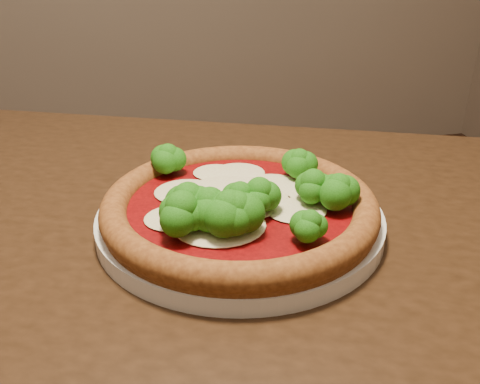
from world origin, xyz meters
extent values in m
cube|color=black|center=(0.25, -0.04, 0.73)|extent=(1.29, 1.08, 0.04)
cylinder|color=silver|center=(0.31, -0.03, 0.76)|extent=(0.29, 0.29, 0.02)
cylinder|color=brown|center=(0.31, -0.04, 0.77)|extent=(0.27, 0.27, 0.01)
torus|color=brown|center=(0.31, -0.04, 0.78)|extent=(0.27, 0.27, 0.03)
cylinder|color=#760507|center=(0.31, -0.04, 0.78)|extent=(0.22, 0.22, 0.00)
ellipsoid|color=beige|center=(0.36, -0.07, 0.78)|extent=(0.06, 0.05, 0.00)
ellipsoid|color=beige|center=(0.32, 0.03, 0.78)|extent=(0.06, 0.06, 0.00)
ellipsoid|color=beige|center=(0.24, -0.06, 0.78)|extent=(0.06, 0.05, 0.00)
ellipsoid|color=beige|center=(0.39, -0.03, 0.78)|extent=(0.06, 0.06, 0.00)
ellipsoid|color=beige|center=(0.26, 0.00, 0.78)|extent=(0.06, 0.06, 0.01)
ellipsoid|color=beige|center=(0.35, -0.01, 0.78)|extent=(0.07, 0.06, 0.01)
ellipsoid|color=beige|center=(0.28, -0.08, 0.78)|extent=(0.09, 0.08, 0.01)
ellipsoid|color=beige|center=(0.30, 0.04, 0.78)|extent=(0.05, 0.04, 0.00)
ellipsoid|color=beige|center=(0.30, -0.03, 0.78)|extent=(0.12, 0.10, 0.01)
ellipsoid|color=#298B16|center=(0.25, -0.09, 0.81)|extent=(0.05, 0.05, 0.04)
ellipsoid|color=#298B16|center=(0.29, -0.10, 0.81)|extent=(0.05, 0.05, 0.04)
ellipsoid|color=#298B16|center=(0.38, -0.05, 0.81)|extent=(0.04, 0.04, 0.04)
ellipsoid|color=#298B16|center=(0.27, -0.08, 0.81)|extent=(0.05, 0.05, 0.04)
ellipsoid|color=#298B16|center=(0.30, -0.06, 0.80)|extent=(0.04, 0.04, 0.03)
ellipsoid|color=#298B16|center=(0.40, -0.07, 0.81)|extent=(0.04, 0.04, 0.04)
ellipsoid|color=#298B16|center=(0.32, -0.06, 0.81)|extent=(0.04, 0.04, 0.04)
ellipsoid|color=#298B16|center=(0.25, 0.05, 0.80)|extent=(0.04, 0.04, 0.03)
ellipsoid|color=#298B16|center=(0.38, 0.01, 0.80)|extent=(0.04, 0.04, 0.03)
ellipsoid|color=#298B16|center=(0.29, -0.09, 0.81)|extent=(0.05, 0.05, 0.04)
ellipsoid|color=#298B16|center=(0.35, -0.12, 0.80)|extent=(0.04, 0.04, 0.03)
ellipsoid|color=#298B16|center=(0.25, -0.07, 0.81)|extent=(0.05, 0.05, 0.04)
camera|label=1|loc=(0.21, -0.50, 1.03)|focal=40.00mm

